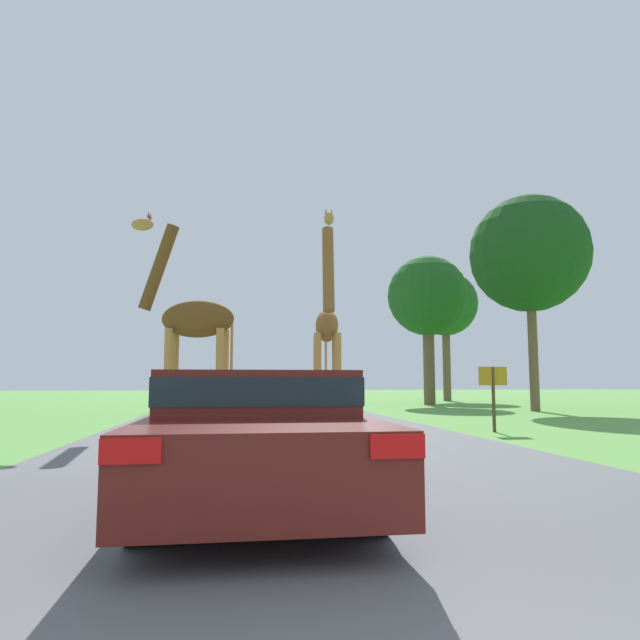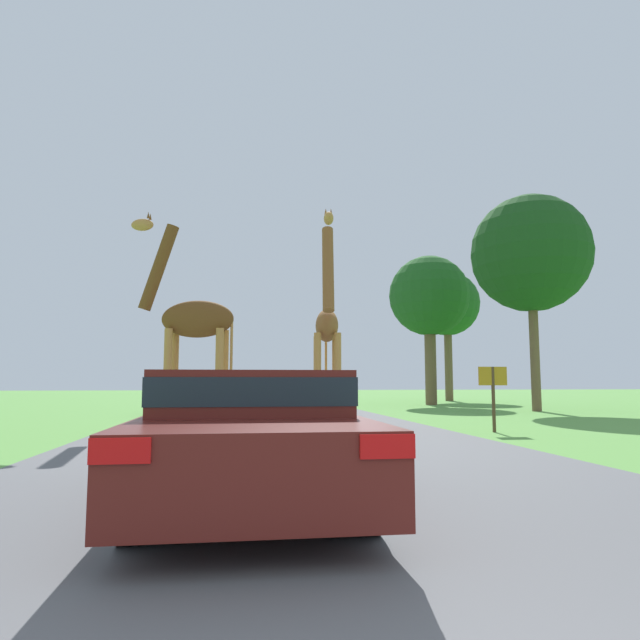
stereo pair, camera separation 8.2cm
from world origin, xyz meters
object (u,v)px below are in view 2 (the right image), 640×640
object	(u,v)px
car_queue_left	(190,393)
sign_post	(493,386)
giraffe_companion	(191,325)
tree_left_edge	(531,254)
car_queue_right	(204,390)
giraffe_near_road	(327,330)
car_lead_maroon	(249,431)
tree_right_cluster	(447,304)
tree_centre_back	(429,297)

from	to	relation	value
car_queue_left	sign_post	distance (m)	11.95
giraffe_companion	car_queue_left	world-z (taller)	giraffe_companion
giraffe_companion	tree_left_edge	world-z (taller)	tree_left_edge
car_queue_right	giraffe_near_road	bearing A→B (deg)	-76.44
giraffe_companion	car_queue_right	world-z (taller)	giraffe_companion
giraffe_near_road	car_lead_maroon	distance (m)	9.49
giraffe_companion	car_queue_left	bearing A→B (deg)	16.93
car_queue_left	tree_right_cluster	distance (m)	19.58
giraffe_companion	tree_right_cluster	distance (m)	24.57
tree_centre_back	tree_left_edge	bearing A→B (deg)	-72.62
tree_centre_back	sign_post	size ratio (longest dim) A/B	5.03
car_queue_right	sign_post	xyz separation A→B (m)	(7.76, -19.08, 0.36)
car_queue_right	car_lead_maroon	bearing A→B (deg)	-85.87
car_lead_maroon	tree_left_edge	world-z (taller)	tree_left_edge
giraffe_companion	car_lead_maroon	size ratio (longest dim) A/B	1.14
giraffe_companion	tree_centre_back	bearing A→B (deg)	-24.99
giraffe_companion	car_queue_right	size ratio (longest dim) A/B	1.24
giraffe_companion	tree_centre_back	size ratio (longest dim) A/B	0.69
giraffe_near_road	tree_left_edge	distance (m)	12.28
sign_post	car_lead_maroon	bearing A→B (deg)	-130.09
car_queue_right	sign_post	size ratio (longest dim) A/B	2.81
giraffe_companion	sign_post	world-z (taller)	giraffe_companion
tree_centre_back	car_queue_left	bearing A→B (deg)	-151.64
car_queue_left	tree_left_edge	size ratio (longest dim) A/B	0.49
giraffe_companion	tree_left_edge	xyz separation A→B (m)	(13.04, 7.60, 3.89)
car_queue_left	car_queue_right	bearing A→B (deg)	90.16
tree_centre_back	car_queue_right	bearing A→B (deg)	162.17
tree_centre_back	tree_right_cluster	distance (m)	6.42
tree_centre_back	giraffe_near_road	bearing A→B (deg)	-119.40
car_queue_right	tree_right_cluster	world-z (taller)	tree_right_cluster
tree_centre_back	car_lead_maroon	bearing A→B (deg)	-113.50
sign_post	car_queue_right	bearing A→B (deg)	112.12
tree_left_edge	sign_post	size ratio (longest dim) A/B	5.78
car_queue_left	tree_centre_back	distance (m)	13.99
giraffe_near_road	sign_post	size ratio (longest dim) A/B	3.60
car_queue_left	tree_centre_back	xyz separation A→B (m)	(11.57, 6.24, 4.80)
tree_centre_back	tree_right_cluster	world-z (taller)	tree_right_cluster
giraffe_near_road	sign_post	xyz separation A→B (m)	(3.65, -2.06, -1.48)
car_lead_maroon	car_queue_right	xyz separation A→B (m)	(-1.88, 26.06, 0.02)
giraffe_near_road	car_queue_left	xyz separation A→B (m)	(-4.08, 7.05, -1.79)
tree_left_edge	sign_post	xyz separation A→B (m)	(-5.91, -8.72, -5.35)
sign_post	giraffe_near_road	bearing A→B (deg)	150.57
car_lead_maroon	tree_centre_back	world-z (taller)	tree_centre_back
car_queue_left	tree_right_cluster	bearing A→B (deg)	38.90
giraffe_companion	car_lead_maroon	bearing A→B (deg)	-158.59
giraffe_near_road	car_lead_maroon	bearing A→B (deg)	83.32
tree_left_edge	tree_centre_back	distance (m)	7.00
car_lead_maroon	giraffe_companion	bearing A→B (deg)	98.79
car_queue_right	car_queue_left	xyz separation A→B (m)	(0.03, -9.97, 0.06)
car_lead_maroon	sign_post	xyz separation A→B (m)	(5.87, 6.98, 0.38)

